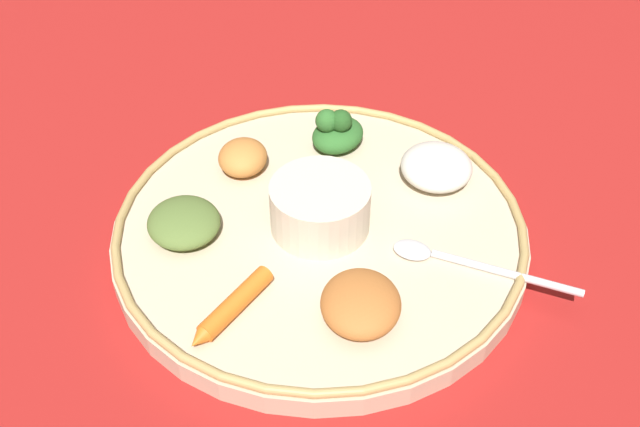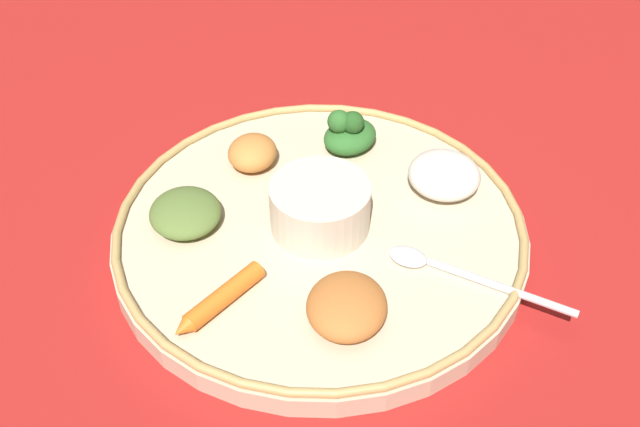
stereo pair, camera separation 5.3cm
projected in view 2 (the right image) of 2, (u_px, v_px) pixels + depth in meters
The scene contains 11 objects.
ground_plane at pixel (320, 242), 0.72m from camera, with size 2.40×2.40×0.00m, color maroon.
platter at pixel (320, 234), 0.71m from camera, with size 0.38×0.38×0.02m, color #C6B293.
platter_rim at pixel (320, 223), 0.70m from camera, with size 0.38×0.38×0.01m, color tan.
center_bowl at pixel (320, 205), 0.69m from camera, with size 0.09×0.09×0.05m.
spoon at pixel (451, 269), 0.66m from camera, with size 0.03×0.17×0.01m.
greens_pile at pixel (349, 132), 0.78m from camera, with size 0.07×0.06×0.05m.
carrot_near_spoon at pixel (219, 300), 0.63m from camera, with size 0.10×0.03×0.02m.
mound_rice_white at pixel (444, 175), 0.73m from camera, with size 0.07×0.07×0.03m, color silver.
mound_squash at pixel (252, 153), 0.76m from camera, with size 0.05×0.05×0.03m, color #C67A38.
mound_collards at pixel (185, 213), 0.70m from camera, with size 0.07×0.07×0.03m, color #567033.
mound_chickpea at pixel (347, 306), 0.61m from camera, with size 0.07×0.07×0.03m, color #B2662D.
Camera 2 is at (0.44, 0.25, 0.51)m, focal length 43.03 mm.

